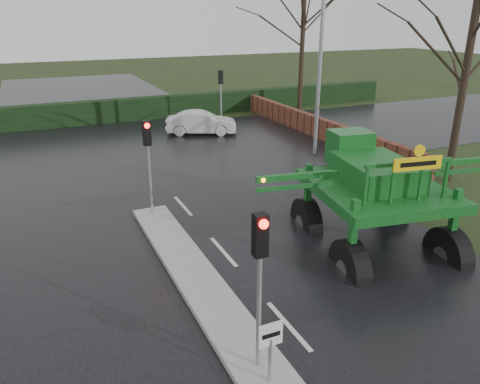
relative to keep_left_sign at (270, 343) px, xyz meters
name	(u,v)px	position (x,y,z in m)	size (l,w,h in m)	color
ground	(288,326)	(1.30, 1.50, -1.06)	(140.00, 140.00, 0.00)	black
road_main	(168,189)	(1.30, 11.50, -1.05)	(14.00, 80.00, 0.02)	black
road_cross	(136,153)	(1.30, 17.50, -1.05)	(80.00, 12.00, 0.02)	black
median_island	(194,274)	(0.00, 4.50, -0.97)	(1.20, 10.00, 0.16)	gray
hedge_row	(108,111)	(1.30, 25.50, -0.31)	(44.00, 0.90, 1.50)	black
brick_wall	(307,123)	(11.80, 17.50, -0.46)	(0.40, 20.00, 1.20)	#592D1E
keep_left_sign	(270,343)	(0.00, 0.00, 0.00)	(0.50, 0.07, 1.35)	gray
traffic_signal_near	(260,260)	(0.00, 0.49, 1.53)	(0.26, 0.33, 3.52)	gray
traffic_signal_mid	(148,148)	(0.00, 8.99, 1.53)	(0.26, 0.33, 3.52)	gray
traffic_signal_far	(221,85)	(7.80, 21.51, 1.53)	(0.26, 0.33, 3.52)	gray
street_light_right	(316,33)	(9.49, 13.50, 4.93)	(3.85, 0.30, 10.00)	gray
tree_right_near	(468,58)	(12.80, 7.50, 4.14)	(5.60, 5.60, 9.64)	black
tree_right_far	(303,19)	(14.30, 22.50, 5.44)	(7.00, 7.00, 12.05)	black
crop_sprayer	(352,198)	(4.22, 3.22, 1.10)	(8.06, 5.63, 4.55)	black
white_sedan	(202,134)	(5.84, 19.88, -1.06)	(1.45, 4.16, 1.37)	silver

